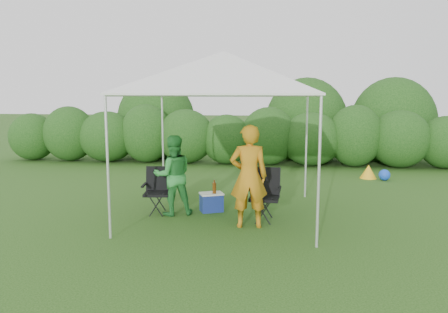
# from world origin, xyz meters

# --- Properties ---
(ground) EXTENTS (70.00, 70.00, 0.00)m
(ground) POSITION_xyz_m (0.00, 0.00, 0.00)
(ground) COLOR #305A1C
(hedge) EXTENTS (15.31, 1.53, 1.80)m
(hedge) POSITION_xyz_m (0.04, 6.00, 0.83)
(hedge) COLOR #245219
(hedge) RESTS_ON ground
(canopy) EXTENTS (3.10, 3.10, 2.83)m
(canopy) POSITION_xyz_m (0.00, 0.50, 2.46)
(canopy) COLOR silver
(canopy) RESTS_ON ground
(chair_right) EXTENTS (0.57, 0.52, 0.88)m
(chair_right) POSITION_xyz_m (0.73, 0.27, 0.50)
(chair_right) COLOR black
(chair_right) RESTS_ON ground
(chair_left) EXTENTS (0.55, 0.51, 0.82)m
(chair_left) POSITION_xyz_m (-1.19, 0.47, 0.46)
(chair_left) COLOR black
(chair_left) RESTS_ON ground
(man) EXTENTS (0.65, 0.48, 1.65)m
(man) POSITION_xyz_m (0.49, -0.18, 0.82)
(man) COLOR #C67C16
(man) RESTS_ON ground
(woman) EXTENTS (0.84, 0.75, 1.41)m
(woman) POSITION_xyz_m (-0.88, 0.38, 0.70)
(woman) COLOR #2E8D3A
(woman) RESTS_ON ground
(cooler) EXTENTS (0.49, 0.43, 0.34)m
(cooler) POSITION_xyz_m (-0.25, 0.67, 0.17)
(cooler) COLOR navy
(cooler) RESTS_ON ground
(bottle) EXTENTS (0.07, 0.07, 0.25)m
(bottle) POSITION_xyz_m (-0.19, 0.63, 0.46)
(bottle) COLOR #592D0C
(bottle) RESTS_ON cooler
(lawn_toy) EXTENTS (0.68, 0.57, 0.34)m
(lawn_toy) POSITION_xyz_m (3.28, 4.17, 0.16)
(lawn_toy) COLOR yellow
(lawn_toy) RESTS_ON ground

